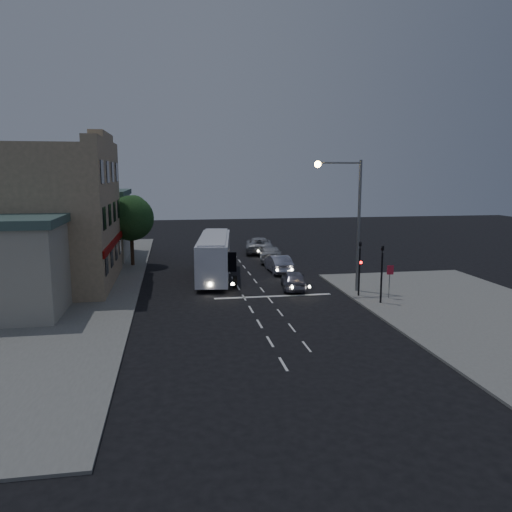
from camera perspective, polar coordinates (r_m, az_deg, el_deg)
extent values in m
plane|color=black|center=(31.63, -0.86, -5.65)|extent=(120.00, 120.00, 0.00)
cube|color=slate|center=(32.60, 23.66, -5.89)|extent=(12.00, 24.00, 0.12)
cube|color=slate|center=(39.94, -21.51, -3.03)|extent=(12.00, 50.00, 0.12)
cube|color=silver|center=(22.28, 3.14, -12.23)|extent=(0.12, 1.60, 0.01)
cube|color=silver|center=(25.03, 1.61, -9.74)|extent=(0.12, 1.60, 0.01)
cube|color=silver|center=(27.83, 0.40, -7.75)|extent=(0.12, 1.60, 0.01)
cube|color=silver|center=(30.67, -0.57, -6.12)|extent=(0.12, 1.60, 0.01)
cube|color=silver|center=(33.54, -1.38, -4.76)|extent=(0.12, 1.60, 0.01)
cube|color=silver|center=(36.43, -2.06, -3.62)|extent=(0.12, 1.60, 0.01)
cube|color=silver|center=(39.33, -2.63, -2.64)|extent=(0.12, 1.60, 0.01)
cube|color=silver|center=(42.25, -3.13, -1.80)|extent=(0.12, 1.60, 0.01)
cube|color=silver|center=(45.18, -3.56, -1.07)|extent=(0.12, 1.60, 0.01)
cube|color=silver|center=(48.12, -3.94, -0.43)|extent=(0.12, 1.60, 0.01)
cube|color=silver|center=(24.46, 5.81, -10.25)|extent=(0.10, 1.50, 0.01)
cube|color=silver|center=(27.21, 4.13, -8.18)|extent=(0.10, 1.50, 0.01)
cube|color=silver|center=(30.01, 2.77, -6.48)|extent=(0.10, 1.50, 0.01)
cube|color=silver|center=(32.85, 1.64, -5.07)|extent=(0.10, 1.50, 0.01)
cube|color=silver|center=(35.71, 0.71, -3.88)|extent=(0.10, 1.50, 0.01)
cube|color=silver|center=(38.59, -0.09, -2.87)|extent=(0.10, 1.50, 0.01)
cube|color=silver|center=(41.49, -0.77, -2.00)|extent=(0.10, 1.50, 0.01)
cube|color=silver|center=(44.40, -1.37, -1.24)|extent=(0.10, 1.50, 0.01)
cube|color=silver|center=(47.32, -1.89, -0.58)|extent=(0.10, 1.50, 0.01)
cube|color=silver|center=(50.26, -2.35, 0.01)|extent=(0.10, 1.50, 0.01)
cube|color=silver|center=(33.87, 1.98, -4.62)|extent=(8.00, 0.35, 0.01)
cube|color=white|center=(39.57, -4.78, 0.03)|extent=(3.65, 11.17, 2.92)
cube|color=white|center=(39.36, -4.81, 2.19)|extent=(3.24, 10.76, 0.16)
cube|color=black|center=(34.16, -4.01, -0.69)|extent=(2.10, 0.37, 1.37)
cube|color=black|center=(40.04, -3.20, 1.02)|extent=(1.19, 9.07, 0.82)
cube|color=black|center=(39.85, -6.50, 0.93)|extent=(1.19, 9.07, 0.82)
cube|color=maroon|center=(40.65, -3.25, -0.29)|extent=(0.66, 4.99, 1.28)
cube|color=maroon|center=(40.46, -6.52, -0.38)|extent=(0.66, 4.99, 1.28)
cylinder|color=black|center=(35.98, -6.05, -3.09)|extent=(0.43, 0.95, 0.91)
cylinder|color=black|center=(36.19, -2.43, -2.97)|extent=(0.43, 0.95, 0.91)
cylinder|color=black|center=(41.97, -6.57, -1.30)|extent=(0.43, 0.95, 0.91)
cylinder|color=black|center=(42.15, -3.47, -1.21)|extent=(0.43, 0.95, 0.91)
cylinder|color=black|center=(43.50, -6.68, -0.92)|extent=(0.43, 0.95, 0.91)
cylinder|color=black|center=(43.67, -3.69, -0.84)|extent=(0.43, 0.95, 0.91)
cylinder|color=#FFF2CC|center=(34.34, -5.27, -3.30)|extent=(0.24, 0.08, 0.24)
cylinder|color=#FFF2CC|center=(34.48, -2.69, -3.21)|extent=(0.24, 0.08, 0.24)
imported|color=gray|center=(35.83, 4.31, -2.75)|extent=(2.15, 4.19, 1.36)
imported|color=#A1A3B5|center=(41.86, 2.60, -0.89)|extent=(1.66, 4.49, 1.47)
imported|color=#BEBEBE|center=(46.75, 1.70, 0.21)|extent=(2.92, 5.37, 1.48)
imported|color=#B9BABB|center=(52.20, 0.34, 1.26)|extent=(3.53, 6.18, 1.62)
cylinder|color=black|center=(33.94, 11.72, -1.82)|extent=(0.12, 0.12, 3.20)
imported|color=black|center=(33.61, 11.83, 1.61)|extent=(0.15, 0.18, 0.90)
cube|color=black|center=(33.65, 11.87, -0.71)|extent=(0.25, 0.12, 0.30)
cube|color=#FF0C0C|center=(33.58, 11.91, -0.73)|extent=(0.16, 0.02, 0.18)
cylinder|color=black|center=(32.40, 14.15, -2.44)|extent=(0.12, 0.12, 3.20)
imported|color=black|center=(32.05, 14.30, 1.15)|extent=(0.18, 0.15, 0.90)
cylinder|color=slate|center=(33.82, 14.99, -3.03)|extent=(0.06, 0.06, 2.00)
cube|color=#B3172F|center=(33.58, 15.10, -1.55)|extent=(0.45, 0.03, 0.60)
cylinder|color=slate|center=(34.95, 11.66, 3.31)|extent=(0.20, 0.20, 9.00)
cylinder|color=slate|center=(34.25, 9.52, 10.47)|extent=(3.00, 0.12, 0.12)
sphere|color=#FFBF59|center=(33.79, 7.07, 10.37)|extent=(0.44, 0.44, 0.44)
cube|color=#8A785A|center=(39.44, -23.38, 4.14)|extent=(10.00, 12.00, 10.00)
cube|color=#8A785A|center=(38.56, -17.24, 12.21)|extent=(1.00, 12.00, 0.50)
cube|color=#8A785A|center=(38.59, -17.28, 12.95)|extent=(1.00, 6.00, 0.50)
cube|color=#7F0604|center=(38.77, -15.92, 1.50)|extent=(0.15, 12.00, 0.50)
cube|color=black|center=(34.48, -16.71, -0.83)|extent=(0.06, 1.30, 1.50)
cube|color=black|center=(37.41, -16.15, -0.03)|extent=(0.06, 1.30, 1.50)
cube|color=black|center=(40.36, -15.68, 0.66)|extent=(0.06, 1.30, 1.50)
cube|color=black|center=(43.31, -15.28, 1.26)|extent=(0.06, 1.30, 1.50)
cube|color=black|center=(34.09, -16.94, 4.13)|extent=(0.06, 1.30, 1.50)
cube|color=black|center=(37.06, -16.37, 4.55)|extent=(0.06, 1.30, 1.50)
cube|color=black|center=(40.03, -15.87, 4.91)|extent=(0.06, 1.30, 1.50)
cube|color=black|center=(43.01, -15.45, 5.22)|extent=(0.06, 1.30, 1.50)
cube|color=black|center=(33.97, -17.19, 9.18)|extent=(0.06, 1.30, 1.50)
cube|color=black|center=(36.95, -16.58, 9.19)|extent=(0.06, 1.30, 1.50)
cube|color=black|center=(39.93, -16.07, 9.20)|extent=(0.06, 1.30, 1.50)
cube|color=black|center=(42.91, -15.63, 9.21)|extent=(0.06, 1.30, 1.50)
cube|color=#A09A8A|center=(51.22, -19.55, 3.17)|extent=(9.00, 9.00, 6.00)
cube|color=#3F5953|center=(51.00, -19.75, 6.80)|extent=(9.40, 9.40, 0.50)
cylinder|color=black|center=(45.82, -13.96, 0.73)|extent=(0.32, 0.32, 2.80)
sphere|color=#123411|center=(45.50, -14.10, 4.22)|extent=(4.00, 4.00, 4.00)
sphere|color=#32622E|center=(46.02, -13.83, 5.16)|extent=(2.60, 2.60, 2.60)
sphere|color=#123411|center=(44.89, -14.56, 4.65)|extent=(2.40, 2.40, 2.40)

